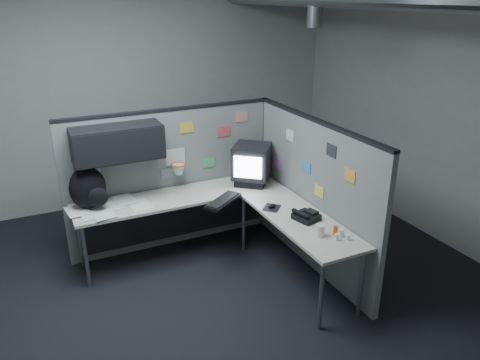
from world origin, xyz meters
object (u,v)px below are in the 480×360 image
keyboard (223,201)px  desk (211,211)px  backpack (89,189)px  monitor (252,164)px  phone (306,216)px

keyboard → desk: bearing=143.0°
keyboard → backpack: (-1.28, 0.45, 0.20)m
monitor → backpack: 1.81m
desk → monitor: 0.76m
phone → monitor: bearing=87.8°
desk → monitor: monitor is taller
keyboard → monitor: bearing=44.4°
monitor → desk: bearing=-162.6°
desk → keyboard: keyboard is taller
desk → keyboard: bearing=-46.1°
keyboard → phone: 0.91m
desk → backpack: size_ratio=5.15×
monitor → keyboard: size_ratio=1.12×
monitor → phone: 1.10m
phone → desk: bearing=124.6°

